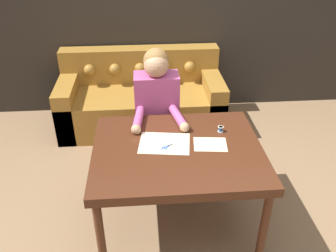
% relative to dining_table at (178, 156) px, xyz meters
% --- Properties ---
extents(ground_plane, '(16.00, 16.00, 0.00)m').
position_rel_dining_table_xyz_m(ground_plane, '(0.13, -0.11, -0.66)').
color(ground_plane, '#846647').
extents(wall_back, '(8.00, 0.06, 2.60)m').
position_rel_dining_table_xyz_m(wall_back, '(0.13, 2.06, 0.64)').
color(wall_back, '#2D2823').
rests_on(wall_back, ground_plane).
extents(dining_table, '(1.25, 1.01, 0.73)m').
position_rel_dining_table_xyz_m(dining_table, '(0.00, 0.00, 0.00)').
color(dining_table, '#472314').
rests_on(dining_table, ground_plane).
extents(couch, '(1.86, 0.85, 0.85)m').
position_rel_dining_table_xyz_m(couch, '(-0.26, 1.63, -0.35)').
color(couch, olive).
rests_on(couch, ground_plane).
extents(person, '(0.46, 0.62, 1.26)m').
position_rel_dining_table_xyz_m(person, '(-0.12, 0.65, -0.01)').
color(person, '#33281E').
rests_on(person, ground_plane).
extents(pattern_paper_main, '(0.41, 0.34, 0.00)m').
position_rel_dining_table_xyz_m(pattern_paper_main, '(-0.09, 0.07, 0.07)').
color(pattern_paper_main, beige).
rests_on(pattern_paper_main, dining_table).
extents(pattern_paper_offcut, '(0.26, 0.21, 0.00)m').
position_rel_dining_table_xyz_m(pattern_paper_offcut, '(0.25, 0.02, 0.07)').
color(pattern_paper_offcut, beige).
rests_on(pattern_paper_offcut, dining_table).
extents(scissors, '(0.18, 0.15, 0.01)m').
position_rel_dining_table_xyz_m(scissors, '(-0.08, 0.02, 0.07)').
color(scissors, silver).
rests_on(scissors, dining_table).
extents(thread_spool, '(0.04, 0.04, 0.05)m').
position_rel_dining_table_xyz_m(thread_spool, '(0.36, 0.20, 0.09)').
color(thread_spool, '#3366B2').
rests_on(thread_spool, dining_table).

